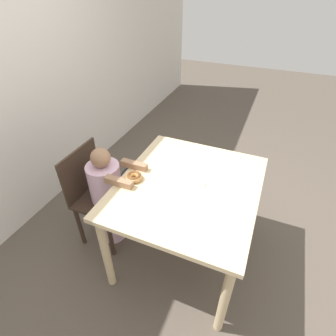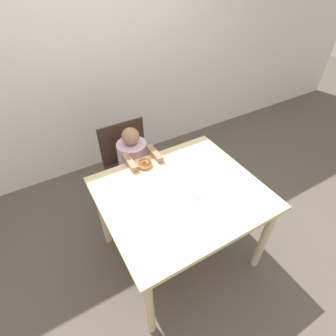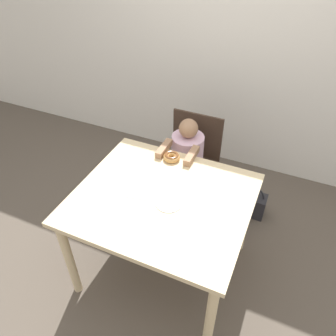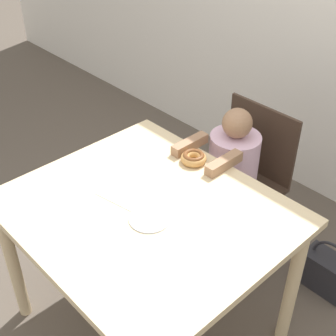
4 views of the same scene
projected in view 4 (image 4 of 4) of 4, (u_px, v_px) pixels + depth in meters
name	position (u px, v px, depth m)	size (l,w,h in m)	color
ground_plane	(150.00, 323.00, 2.37)	(12.00, 12.00, 0.00)	brown
dining_table	(147.00, 226.00, 1.99)	(1.11, 0.97, 0.76)	beige
chair	(244.00, 179.00, 2.58)	(0.44, 0.38, 0.88)	#38281E
child_figure	(230.00, 188.00, 2.52)	(0.27, 0.45, 0.95)	silver
donut	(194.00, 158.00, 2.19)	(0.12, 0.12, 0.05)	tan
napkin	(136.00, 189.00, 2.03)	(0.30, 0.30, 0.00)	white
handbag	(327.00, 272.00, 2.50)	(0.27, 0.15, 0.32)	#232328
plate	(150.00, 219.00, 1.87)	(0.17, 0.17, 0.01)	silver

